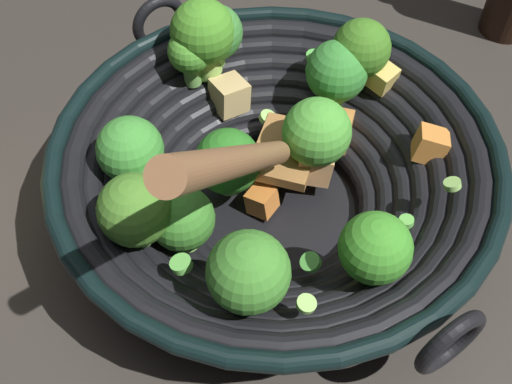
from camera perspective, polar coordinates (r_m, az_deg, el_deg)
name	(u,v)px	position (r m, az deg, el deg)	size (l,w,h in m)	color
ground_plane	(274,213)	(0.54, 1.61, -1.90)	(4.00, 4.00, 0.00)	#332D28
wok	(271,167)	(0.50, 1.41, 2.31)	(0.39, 0.35, 0.26)	black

